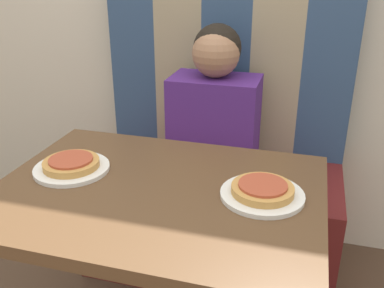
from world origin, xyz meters
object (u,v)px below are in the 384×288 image
object	(u,v)px
plate_right	(262,195)
pizza_right	(263,189)
plate_left	(72,168)
pizza_left	(71,163)
person	(215,103)

from	to	relation	value
plate_right	pizza_right	size ratio (longest dim) A/B	1.35
plate_left	plate_right	xyz separation A→B (m)	(0.54, 0.00, 0.00)
plate_right	pizza_left	world-z (taller)	pizza_left
person	pizza_right	bearing A→B (deg)	-67.00
pizza_left	plate_right	bearing A→B (deg)	-0.00
plate_right	pizza_left	xyz separation A→B (m)	(-0.54, 0.00, 0.02)
person	plate_left	distance (m)	0.69
person	pizza_left	world-z (taller)	person
plate_left	pizza_right	bearing A→B (deg)	0.00
plate_left	pizza_left	size ratio (longest dim) A/B	1.35
person	plate_right	xyz separation A→B (m)	(0.27, -0.63, -0.02)
plate_left	plate_right	bearing A→B (deg)	0.00
plate_left	pizza_left	bearing A→B (deg)	90.00
person	pizza_right	world-z (taller)	person
plate_left	person	bearing A→B (deg)	67.00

